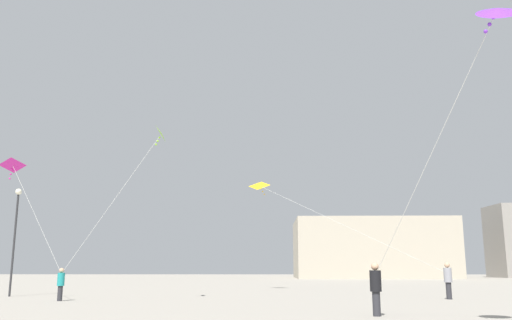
{
  "coord_description": "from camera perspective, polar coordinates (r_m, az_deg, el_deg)",
  "views": [
    {
      "loc": [
        0.87,
        -6.35,
        1.53
      ],
      "look_at": [
        0.0,
        16.35,
        6.15
      ],
      "focal_mm": 37.6,
      "sensor_mm": 36.0,
      "label": 1
    }
  ],
  "objects": [
    {
      "name": "kite_lime_delta",
      "position": [
        27.73,
        -10.21,
        2.47
      ],
      "size": [
        5.0,
        1.22,
        7.33
      ],
      "color": "#8CD12D"
    },
    {
      "name": "kite_violet_diamond",
      "position": [
        15.32,
        24.15,
        14.02
      ],
      "size": [
        2.93,
        6.19,
        7.02
      ],
      "color": "purple"
    },
    {
      "name": "kite_amber_delta",
      "position": [
        40.15,
        0.78,
        -2.94
      ],
      "size": [
        10.83,
        11.95,
        6.72
      ],
      "color": "yellow"
    },
    {
      "name": "person_in_teal",
      "position": [
        28.43,
        -20.06,
        -12.17
      ],
      "size": [
        0.34,
        0.34,
        1.58
      ],
      "rotation": [
        0.0,
        0.0,
        5.18
      ],
      "color": "#2D2D33",
      "rests_on": "ground_plane"
    },
    {
      "name": "lamppost_east",
      "position": [
        34.24,
        -24.21,
        -6.36
      ],
      "size": [
        0.36,
        0.36,
        6.15
      ],
      "color": "#2D2D30",
      "rests_on": "ground_plane"
    },
    {
      "name": "person_in_grey",
      "position": [
        29.95,
        19.75,
        -11.82
      ],
      "size": [
        0.41,
        0.41,
        1.86
      ],
      "rotation": [
        0.0,
        0.0,
        2.49
      ],
      "color": "#2D2D33",
      "rests_on": "ground_plane"
    },
    {
      "name": "person_in_black",
      "position": [
        18.69,
        12.62,
        -13.0
      ],
      "size": [
        0.38,
        0.38,
        1.74
      ],
      "rotation": [
        0.0,
        0.0,
        1.28
      ],
      "color": "#2D2D33",
      "rests_on": "ground_plane"
    },
    {
      "name": "kite_magenta_delta",
      "position": [
        30.29,
        -24.39,
        -0.74
      ],
      "size": [
        3.57,
        0.66,
        5.75
      ],
      "color": "#D12899"
    },
    {
      "name": "building_left_hall",
      "position": [
        95.49,
        12.08,
        -9.25
      ],
      "size": [
        26.07,
        18.15,
        9.77
      ],
      "color": "#B2A893",
      "rests_on": "ground_plane"
    }
  ]
}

